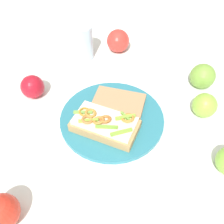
{
  "coord_description": "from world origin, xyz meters",
  "views": [
    {
      "loc": [
        -0.12,
        -0.44,
        0.53
      ],
      "look_at": [
        0.0,
        0.0,
        0.03
      ],
      "focal_mm": 40.5,
      "sensor_mm": 36.0,
      "label": 1
    }
  ],
  "objects": [
    {
      "name": "sandwich",
      "position": [
        -0.03,
        -0.04,
        0.03
      ],
      "size": [
        0.19,
        0.18,
        0.05
      ],
      "rotation": [
        0.0,
        0.0,
        2.48
      ],
      "color": "tan",
      "rests_on": "plate"
    },
    {
      "name": "drinking_glass",
      "position": [
        -0.02,
        0.31,
        0.06
      ],
      "size": [
        0.07,
        0.07,
        0.12
      ],
      "primitive_type": "cylinder",
      "color": "silver",
      "rests_on": "ground_plane"
    },
    {
      "name": "apple_0",
      "position": [
        0.25,
        -0.04,
        0.03
      ],
      "size": [
        0.09,
        0.09,
        0.07
      ],
      "primitive_type": "sphere",
      "rotation": [
        0.0,
        0.0,
        3.64
      ],
      "color": "#8CBE3E",
      "rests_on": "ground_plane"
    },
    {
      "name": "plate",
      "position": [
        0.0,
        0.0,
        0.01
      ],
      "size": [
        0.29,
        0.29,
        0.01
      ],
      "primitive_type": "cylinder",
      "color": "teal",
      "rests_on": "ground_plane"
    },
    {
      "name": "apple_2",
      "position": [
        -0.28,
        -0.21,
        0.04
      ],
      "size": [
        0.1,
        0.1,
        0.07
      ],
      "primitive_type": "sphere",
      "rotation": [
        0.0,
        0.0,
        2.09
      ],
      "color": "red",
      "rests_on": "ground_plane"
    },
    {
      "name": "apple_3",
      "position": [
        -0.2,
        0.15,
        0.03
      ],
      "size": [
        0.1,
        0.1,
        0.07
      ],
      "primitive_type": "sphere",
      "rotation": [
        0.0,
        0.0,
        5.44
      ],
      "color": "#AE1423",
      "rests_on": "ground_plane"
    },
    {
      "name": "apple_1",
      "position": [
        0.3,
        0.07,
        0.04
      ],
      "size": [
        0.08,
        0.08,
        0.08
      ],
      "primitive_type": "sphere",
      "rotation": [
        0.0,
        0.0,
        4.79
      ],
      "color": "#72A23C",
      "rests_on": "ground_plane"
    },
    {
      "name": "bread_slice_side",
      "position": [
        0.03,
        0.04,
        0.02
      ],
      "size": [
        0.17,
        0.15,
        0.02
      ],
      "primitive_type": "cube",
      "rotation": [
        0.0,
        0.0,
        2.62
      ],
      "color": "tan",
      "rests_on": "plate"
    },
    {
      "name": "ground_plane",
      "position": [
        0.0,
        0.0,
        0.0
      ],
      "size": [
        2.0,
        2.0,
        0.0
      ],
      "primitive_type": "plane",
      "color": "silver",
      "rests_on": "ground"
    },
    {
      "name": "apple_4",
      "position": [
        0.11,
        0.32,
        0.04
      ],
      "size": [
        0.11,
        0.11,
        0.08
      ],
      "primitive_type": "sphere",
      "rotation": [
        0.0,
        0.0,
        0.76
      ],
      "color": "red",
      "rests_on": "ground_plane"
    }
  ]
}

